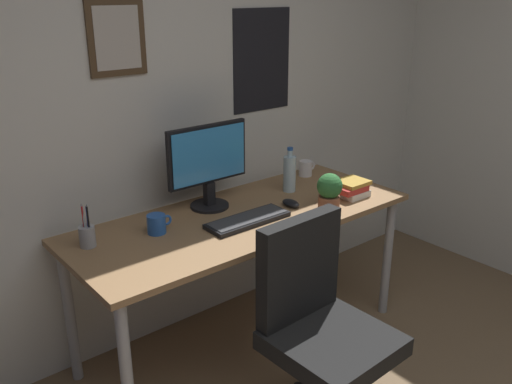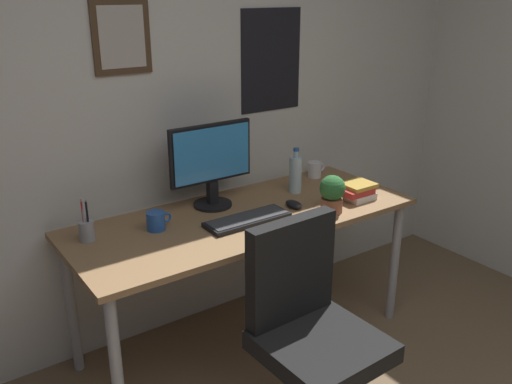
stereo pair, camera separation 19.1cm
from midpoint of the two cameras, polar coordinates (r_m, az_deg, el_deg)
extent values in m
cube|color=silver|center=(2.82, -13.10, 9.35)|extent=(4.40, 0.08, 2.60)
cube|color=#4C3823|center=(2.67, -16.41, 15.15)|extent=(0.28, 0.02, 0.34)
cube|color=beige|center=(2.66, -16.31, 15.14)|extent=(0.22, 0.00, 0.28)
cube|color=black|center=(3.13, -1.18, 13.52)|extent=(0.40, 0.01, 0.56)
cube|color=#936D47|center=(2.75, -3.32, -2.69)|extent=(1.77, 0.71, 0.03)
cylinder|color=#9EA0A5|center=(2.38, -15.68, -18.24)|extent=(0.05, 0.05, 0.72)
cylinder|color=#9EA0A5|center=(3.25, 11.88, -6.68)|extent=(0.05, 0.05, 0.72)
cylinder|color=#9EA0A5|center=(2.84, -20.71, -11.92)|extent=(0.05, 0.05, 0.72)
cylinder|color=#9EA0A5|center=(3.60, 4.66, -3.51)|extent=(0.05, 0.05, 0.72)
cube|color=black|center=(2.32, 5.53, -15.48)|extent=(0.47, 0.47, 0.08)
cube|color=black|center=(2.30, 2.11, -7.96)|extent=(0.42, 0.08, 0.45)
cylinder|color=black|center=(2.85, -6.77, -1.44)|extent=(0.20, 0.20, 0.01)
cube|color=black|center=(2.83, -6.82, -0.17)|extent=(0.05, 0.04, 0.12)
cube|color=black|center=(2.77, -7.06, 3.93)|extent=(0.46, 0.02, 0.30)
cube|color=#338CD8|center=(2.75, -6.84, 3.84)|extent=(0.43, 0.00, 0.27)
cube|color=black|center=(2.65, -2.93, -2.97)|extent=(0.43, 0.15, 0.02)
cube|color=#38383A|center=(2.65, -2.93, -2.71)|extent=(0.41, 0.13, 0.00)
ellipsoid|color=black|center=(2.84, 1.73, -1.21)|extent=(0.06, 0.11, 0.04)
cylinder|color=silver|center=(3.03, 1.71, 1.87)|extent=(0.07, 0.07, 0.20)
cylinder|color=silver|center=(2.99, 1.74, 4.05)|extent=(0.03, 0.03, 0.04)
cylinder|color=#2659B2|center=(2.99, 1.74, 4.51)|extent=(0.03, 0.03, 0.01)
cylinder|color=#2659B2|center=(2.58, -12.44, -3.31)|extent=(0.09, 0.09, 0.09)
torus|color=#2659B2|center=(2.60, -11.37, -2.92)|extent=(0.05, 0.01, 0.05)
cylinder|color=white|center=(3.31, 3.53, 2.46)|extent=(0.08, 0.08, 0.09)
torus|color=white|center=(3.34, 4.19, 2.71)|extent=(0.05, 0.01, 0.05)
cylinder|color=brown|center=(2.80, 5.67, -1.18)|extent=(0.11, 0.11, 0.07)
sphere|color=#2D6B33|center=(2.77, 5.73, 0.61)|extent=(0.13, 0.13, 0.13)
ellipsoid|color=#287A38|center=(2.76, 4.91, 0.68)|extent=(0.07, 0.08, 0.02)
ellipsoid|color=#287A38|center=(2.81, 5.80, 0.82)|extent=(0.07, 0.08, 0.02)
ellipsoid|color=#287A38|center=(2.72, 5.80, 0.60)|extent=(0.08, 0.07, 0.02)
cylinder|color=#9EA0A5|center=(2.53, -19.26, -4.44)|extent=(0.07, 0.07, 0.09)
cylinder|color=#263FBF|center=(2.50, -19.23, -2.83)|extent=(0.01, 0.01, 0.13)
cylinder|color=red|center=(2.50, -19.65, -2.85)|extent=(0.01, 0.01, 0.13)
cylinder|color=black|center=(2.50, -19.19, -2.87)|extent=(0.01, 0.01, 0.13)
cylinder|color=#9EA0A5|center=(2.50, -19.26, -2.67)|extent=(0.01, 0.03, 0.14)
cylinder|color=#9EA0A5|center=(2.50, -19.60, -2.76)|extent=(0.01, 0.02, 0.14)
cube|color=silver|center=(3.02, 8.08, -0.09)|extent=(0.15, 0.16, 0.03)
cube|color=#B22D28|center=(2.99, 7.84, 0.40)|extent=(0.17, 0.15, 0.03)
cube|color=gold|center=(3.00, 8.19, 0.98)|extent=(0.17, 0.15, 0.02)
camera|label=1|loc=(0.10, -92.09, -0.78)|focal=38.41mm
camera|label=2|loc=(0.10, 87.91, 0.78)|focal=38.41mm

